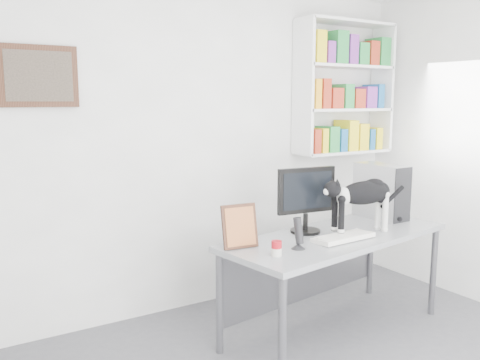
# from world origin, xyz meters

# --- Properties ---
(room) EXTENTS (4.01, 4.01, 2.70)m
(room) POSITION_xyz_m (0.00, 0.00, 1.35)
(room) COLOR #545358
(room) RESTS_ON ground
(bookshelf) EXTENTS (1.03, 0.28, 1.24)m
(bookshelf) POSITION_xyz_m (1.40, 1.85, 1.85)
(bookshelf) COLOR white
(bookshelf) RESTS_ON room
(wall_art) EXTENTS (0.52, 0.04, 0.42)m
(wall_art) POSITION_xyz_m (-1.30, 1.97, 1.90)
(wall_art) COLOR #4C2B18
(wall_art) RESTS_ON room
(desk) EXTENTS (1.91, 0.97, 0.76)m
(desk) POSITION_xyz_m (0.53, 0.96, 0.38)
(desk) COLOR gray
(desk) RESTS_ON room
(monitor) EXTENTS (0.49, 0.28, 0.50)m
(monitor) POSITION_xyz_m (0.36, 1.12, 1.01)
(monitor) COLOR black
(monitor) RESTS_ON desk
(keyboard) EXTENTS (0.48, 0.20, 0.04)m
(keyboard) POSITION_xyz_m (0.46, 0.82, 0.78)
(keyboard) COLOR white
(keyboard) RESTS_ON desk
(pc_tower) EXTENTS (0.21, 0.46, 0.45)m
(pc_tower) POSITION_xyz_m (1.20, 1.17, 0.99)
(pc_tower) COLOR #B0B0B5
(pc_tower) RESTS_ON desk
(speaker) EXTENTS (0.13, 0.13, 0.22)m
(speaker) POSITION_xyz_m (0.05, 0.82, 0.87)
(speaker) COLOR black
(speaker) RESTS_ON desk
(leaning_print) EXTENTS (0.26, 0.13, 0.31)m
(leaning_print) POSITION_xyz_m (-0.26, 1.05, 0.91)
(leaning_print) COLOR #4C2B18
(leaning_print) RESTS_ON desk
(soup_can) EXTENTS (0.07, 0.07, 0.10)m
(soup_can) POSITION_xyz_m (-0.16, 0.77, 0.81)
(soup_can) COLOR #9E0D17
(soup_can) RESTS_ON desk
(cat) EXTENTS (0.68, 0.23, 0.41)m
(cat) POSITION_xyz_m (0.70, 0.88, 0.97)
(cat) COLOR black
(cat) RESTS_ON desk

